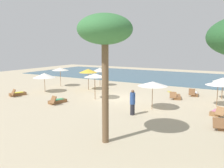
# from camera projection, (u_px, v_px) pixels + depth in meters

# --- Properties ---
(ground_plane) EXTENTS (60.00, 60.00, 0.00)m
(ground_plane) POSITION_uv_depth(u_px,v_px,m) (115.00, 98.00, 20.70)
(ground_plane) COLOR #BCAD8E
(ocean_water) EXTENTS (48.00, 16.00, 0.06)m
(ocean_water) POSITION_uv_depth(u_px,v_px,m) (168.00, 77.00, 35.23)
(ocean_water) COLOR #3D6075
(ocean_water) RESTS_ON ground_plane
(umbrella_0) EXTENTS (1.98, 1.98, 2.30)m
(umbrella_0) POSITION_uv_depth(u_px,v_px,m) (88.00, 71.00, 24.40)
(umbrella_0) COLOR brown
(umbrella_0) RESTS_ON ground_plane
(umbrella_1) EXTENTS (1.91, 1.91, 2.32)m
(umbrella_1) POSITION_uv_depth(u_px,v_px,m) (95.00, 75.00, 19.96)
(umbrella_1) COLOR brown
(umbrella_1) RESTS_ON ground_plane
(umbrella_2) EXTENTS (1.75, 1.75, 1.97)m
(umbrella_2) POSITION_uv_depth(u_px,v_px,m) (223.00, 80.00, 20.01)
(umbrella_2) COLOR olive
(umbrella_2) RESTS_ON ground_plane
(umbrella_3) EXTENTS (2.21, 2.21, 2.11)m
(umbrella_3) POSITION_uv_depth(u_px,v_px,m) (153.00, 84.00, 16.69)
(umbrella_3) COLOR olive
(umbrella_3) RESTS_ON ground_plane
(umbrella_4) EXTENTS (2.27, 2.27, 1.99)m
(umbrella_4) POSITION_uv_depth(u_px,v_px,m) (44.00, 75.00, 23.20)
(umbrella_4) COLOR olive
(umbrella_4) RESTS_ON ground_plane
(umbrella_5) EXTENTS (1.97, 1.97, 2.23)m
(umbrella_5) POSITION_uv_depth(u_px,v_px,m) (60.00, 69.00, 26.61)
(umbrella_5) COLOR olive
(umbrella_5) RESTS_ON ground_plane
(umbrella_6) EXTENTS (1.92, 1.92, 2.03)m
(umbrella_6) POSITION_uv_depth(u_px,v_px,m) (218.00, 83.00, 17.55)
(umbrella_6) COLOR olive
(umbrella_6) RESTS_ON ground_plane
(umbrella_7) EXTENTS (1.82, 1.82, 2.18)m
(umbrella_7) POSITION_uv_depth(u_px,v_px,m) (100.00, 70.00, 27.09)
(umbrella_7) COLOR brown
(umbrella_7) RESTS_ON ground_plane
(lounger_0) EXTENTS (1.12, 1.73, 0.75)m
(lounger_0) POSITION_uv_depth(u_px,v_px,m) (17.00, 94.00, 21.72)
(lounger_0) COLOR brown
(lounger_0) RESTS_ON ground_plane
(lounger_1) EXTENTS (1.01, 1.79, 0.68)m
(lounger_1) POSITION_uv_depth(u_px,v_px,m) (218.00, 112.00, 15.63)
(lounger_1) COLOR olive
(lounger_1) RESTS_ON ground_plane
(lounger_2) EXTENTS (0.89, 1.72, 0.74)m
(lounger_2) POSITION_uv_depth(u_px,v_px,m) (194.00, 94.00, 21.80)
(lounger_2) COLOR brown
(lounger_2) RESTS_ON ground_plane
(lounger_3) EXTENTS (0.94, 1.78, 0.68)m
(lounger_3) POSITION_uv_depth(u_px,v_px,m) (222.00, 125.00, 13.12)
(lounger_3) COLOR brown
(lounger_3) RESTS_ON ground_plane
(lounger_4) EXTENTS (1.05, 1.80, 0.67)m
(lounger_4) POSITION_uv_depth(u_px,v_px,m) (177.00, 97.00, 20.51)
(lounger_4) COLOR brown
(lounger_4) RESTS_ON ground_plane
(lounger_5) EXTENTS (0.97, 1.73, 0.74)m
(lounger_5) POSITION_uv_depth(u_px,v_px,m) (57.00, 101.00, 18.79)
(lounger_5) COLOR brown
(lounger_5) RESTS_ON ground_plane
(person_1) EXTENTS (0.38, 0.38, 1.77)m
(person_1) POSITION_uv_depth(u_px,v_px,m) (133.00, 102.00, 15.45)
(person_1) COLOR #26262D
(person_1) RESTS_ON ground_plane
(palm_0) EXTENTS (2.56, 2.56, 6.15)m
(palm_0) POSITION_uv_depth(u_px,v_px,m) (105.00, 33.00, 10.29)
(palm_0) COLOR brown
(palm_0) RESTS_ON ground_plane
(surfboard) EXTENTS (1.88, 1.94, 0.07)m
(surfboard) POSITION_uv_depth(u_px,v_px,m) (173.00, 93.00, 22.87)
(surfboard) COLOR gold
(surfboard) RESTS_ON ground_plane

